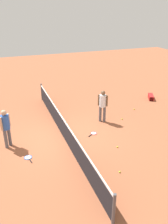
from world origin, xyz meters
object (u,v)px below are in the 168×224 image
(tennis_ball_near_player, at_px, (122,119))
(tennis_ball_midcourt, at_px, (134,109))
(player_near_side, at_px, (103,104))
(tennis_ball_stray_right, at_px, (120,172))
(tennis_racket_far_player, at_px, (28,158))
(equipment_bag, at_px, (151,97))
(tennis_racket_near_player, at_px, (93,133))
(tennis_ball_baseline, at_px, (99,101))
(tennis_ball_by_net, at_px, (117,147))
(player_far_side, at_px, (6,125))

(tennis_ball_near_player, xyz_separation_m, tennis_ball_midcourt, (0.89, -1.29, 0.00))
(player_near_side, relative_size, tennis_ball_stray_right, 25.76)
(tennis_racket_far_player, height_order, equipment_bag, equipment_bag)
(tennis_racket_near_player, bearing_deg, tennis_ball_baseline, -27.29)
(tennis_racket_near_player, bearing_deg, tennis_ball_by_net, -160.78)
(player_near_side, relative_size, tennis_racket_far_player, 2.81)
(player_far_side, bearing_deg, tennis_racket_far_player, -150.40)
(tennis_racket_near_player, height_order, tennis_ball_near_player, tennis_ball_near_player)
(tennis_racket_near_player, distance_m, equipment_bag, 5.92)
(tennis_racket_near_player, xyz_separation_m, equipment_bag, (2.82, -5.20, 0.13))
(tennis_racket_far_player, bearing_deg, tennis_ball_baseline, -47.97)
(tennis_ball_midcourt, bearing_deg, tennis_ball_stray_right, 143.35)
(player_near_side, xyz_separation_m, tennis_ball_near_player, (-0.18, -1.08, -0.98))
(player_near_side, distance_m, tennis_ball_baseline, 3.00)
(tennis_racket_far_player, distance_m, equipment_bag, 9.15)
(tennis_ball_near_player, height_order, tennis_ball_by_net, same)
(player_near_side, distance_m, tennis_ball_near_player, 1.47)
(player_near_side, xyz_separation_m, tennis_ball_midcourt, (0.71, -2.37, -0.98))
(player_far_side, relative_size, tennis_ball_midcourt, 25.76)
(tennis_racket_far_player, xyz_separation_m, tennis_ball_stray_right, (-2.06, -2.98, 0.02))
(player_far_side, bearing_deg, tennis_ball_near_player, -84.38)
(tennis_ball_near_player, xyz_separation_m, tennis_ball_baseline, (2.84, 0.10, 0.00))
(tennis_ball_baseline, xyz_separation_m, equipment_bag, (-0.88, -3.29, 0.11))
(tennis_ball_near_player, relative_size, tennis_ball_midcourt, 1.00)
(tennis_racket_far_player, height_order, tennis_ball_by_net, tennis_ball_by_net)
(tennis_ball_near_player, distance_m, tennis_ball_by_net, 2.75)
(tennis_ball_baseline, bearing_deg, tennis_racket_far_player, 132.03)
(player_near_side, xyz_separation_m, tennis_ball_stray_right, (-3.97, 1.11, -0.98))
(tennis_ball_stray_right, distance_m, equipment_bag, 7.88)
(tennis_racket_far_player, bearing_deg, tennis_ball_near_player, -71.50)
(tennis_ball_by_net, height_order, tennis_ball_stray_right, same)
(tennis_racket_near_player, distance_m, tennis_ball_stray_right, 2.94)
(tennis_ball_near_player, bearing_deg, tennis_ball_baseline, 2.01)
(tennis_racket_near_player, bearing_deg, tennis_racket_far_player, 105.48)
(tennis_racket_far_player, bearing_deg, equipment_bag, -66.17)
(tennis_ball_by_net, relative_size, tennis_ball_baseline, 1.00)
(tennis_racket_far_player, distance_m, tennis_ball_stray_right, 3.63)
(player_near_side, height_order, tennis_ball_by_net, player_near_side)
(tennis_ball_midcourt, relative_size, tennis_ball_baseline, 1.00)
(player_far_side, bearing_deg, player_near_side, -80.98)
(equipment_bag, bearing_deg, tennis_ball_stray_right, 136.91)
(tennis_ball_near_player, xyz_separation_m, equipment_bag, (1.96, -3.19, 0.11))
(tennis_racket_near_player, xyz_separation_m, tennis_ball_midcourt, (1.74, -3.30, 0.02))
(tennis_ball_midcourt, bearing_deg, tennis_ball_near_player, 124.60)
(tennis_ball_baseline, distance_m, tennis_ball_stray_right, 6.96)
(player_far_side, xyz_separation_m, tennis_ball_near_player, (0.57, -5.84, -0.98))
(tennis_racket_far_player, relative_size, tennis_ball_baseline, 9.17)
(tennis_ball_near_player, relative_size, equipment_bag, 0.08)
(tennis_ball_baseline, relative_size, equipment_bag, 0.08)
(player_far_side, relative_size, tennis_ball_stray_right, 25.76)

